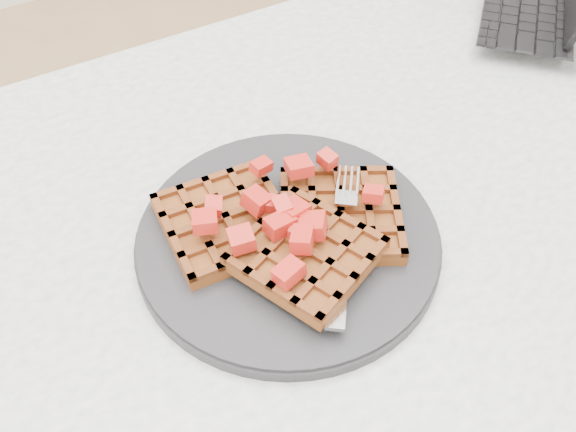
{
  "coord_description": "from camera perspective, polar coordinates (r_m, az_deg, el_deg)",
  "views": [
    {
      "loc": [
        -0.26,
        -0.3,
        1.21
      ],
      "look_at": [
        -0.07,
        0.02,
        0.79
      ],
      "focal_mm": 40.0,
      "sensor_mm": 36.0,
      "label": 1
    }
  ],
  "objects": [
    {
      "name": "waffles",
      "position": [
        0.58,
        0.2,
        -1.08
      ],
      "size": [
        0.23,
        0.2,
        0.03
      ],
      "color": "brown",
      "rests_on": "plate"
    },
    {
      "name": "fork",
      "position": [
        0.57,
        4.87,
        -2.07
      ],
      "size": [
        0.13,
        0.16,
        0.02
      ],
      "primitive_type": null,
      "rotation": [
        0.0,
        0.0,
        -0.64
      ],
      "color": "silver",
      "rests_on": "plate"
    },
    {
      "name": "plate",
      "position": [
        0.59,
        0.0,
        -2.06
      ],
      "size": [
        0.28,
        0.28,
        0.02
      ],
      "primitive_type": "cylinder",
      "color": "black",
      "rests_on": "table"
    },
    {
      "name": "table",
      "position": [
        0.7,
        6.03,
        -7.44
      ],
      "size": [
        1.2,
        0.8,
        0.75
      ],
      "color": "silver",
      "rests_on": "ground"
    },
    {
      "name": "strawberry_pile",
      "position": [
        0.56,
        0.0,
        0.96
      ],
      "size": [
        0.15,
        0.15,
        0.02
      ],
      "primitive_type": null,
      "color": "#A10C07",
      "rests_on": "waffles"
    }
  ]
}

